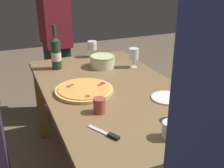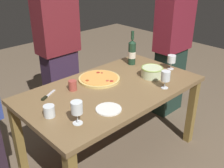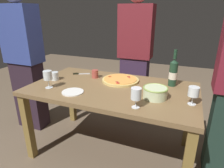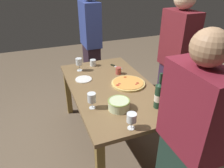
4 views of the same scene
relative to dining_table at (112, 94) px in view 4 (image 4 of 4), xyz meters
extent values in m
plane|color=brown|center=(0.00, 0.00, -0.66)|extent=(8.00, 8.00, 0.00)
cube|color=brown|center=(0.00, 0.00, 0.07)|extent=(1.60, 0.90, 0.04)
cube|color=olive|center=(-0.74, -0.40, -0.30)|extent=(0.07, 0.07, 0.71)
cube|color=olive|center=(-0.74, 0.40, -0.30)|extent=(0.07, 0.07, 0.71)
cube|color=olive|center=(0.74, 0.40, -0.30)|extent=(0.07, 0.07, 0.71)
cylinder|color=#D6B968|center=(0.02, 0.19, 0.10)|extent=(0.39, 0.39, 0.02)
cylinder|color=#E79D47|center=(0.02, 0.19, 0.12)|extent=(0.35, 0.35, 0.01)
cylinder|color=#AB271F|center=(0.04, 0.05, 0.12)|extent=(0.03, 0.03, 0.00)
cylinder|color=#AC3C1A|center=(-0.11, 0.21, 0.12)|extent=(0.03, 0.03, 0.00)
cylinder|color=#AF3A2A|center=(0.10, 0.25, 0.12)|extent=(0.02, 0.02, 0.00)
cylinder|color=#A02A1E|center=(0.08, 0.28, 0.12)|extent=(0.03, 0.03, 0.00)
cylinder|color=#B43F2E|center=(0.02, 0.08, 0.12)|extent=(0.03, 0.03, 0.00)
cylinder|color=beige|center=(0.43, -0.10, 0.14)|extent=(0.20, 0.20, 0.09)
torus|color=#91B153|center=(0.43, -0.10, 0.18)|extent=(0.21, 0.21, 0.01)
cylinder|color=#1D3A27|center=(0.53, 0.26, 0.21)|extent=(0.08, 0.08, 0.23)
cone|color=#1D3A27|center=(0.53, 0.26, 0.34)|extent=(0.08, 0.08, 0.04)
cylinder|color=#1D3A27|center=(0.53, 0.26, 0.40)|extent=(0.03, 0.03, 0.09)
cylinder|color=silver|center=(0.53, 0.26, 0.20)|extent=(0.08, 0.08, 0.07)
cylinder|color=white|center=(0.32, -0.33, 0.09)|extent=(0.06, 0.06, 0.00)
cylinder|color=white|center=(0.32, -0.33, 0.13)|extent=(0.01, 0.01, 0.07)
cylinder|color=white|center=(0.32, -0.33, 0.21)|extent=(0.08, 0.08, 0.09)
cylinder|color=white|center=(0.72, -0.11, 0.09)|extent=(0.06, 0.06, 0.00)
cylinder|color=white|center=(0.72, -0.11, 0.13)|extent=(0.01, 0.01, 0.07)
cylinder|color=white|center=(0.72, -0.11, 0.20)|extent=(0.08, 0.08, 0.07)
cylinder|color=maroon|center=(0.72, -0.11, 0.18)|extent=(0.07, 0.07, 0.03)
cylinder|color=white|center=(-0.56, -0.24, 0.09)|extent=(0.07, 0.07, 0.00)
cylinder|color=white|center=(-0.56, -0.24, 0.14)|extent=(0.01, 0.01, 0.08)
cylinder|color=white|center=(-0.56, -0.24, 0.22)|extent=(0.08, 0.08, 0.09)
cylinder|color=white|center=(-0.65, -0.03, 0.14)|extent=(0.08, 0.08, 0.09)
cylinder|color=#A9463C|center=(-0.28, 0.19, 0.14)|extent=(0.07, 0.07, 0.09)
cylinder|color=white|center=(-0.28, -0.26, 0.10)|extent=(0.20, 0.20, 0.01)
cube|color=silver|center=(-0.46, 0.26, 0.10)|extent=(0.14, 0.08, 0.01)
cube|color=black|center=(-0.54, 0.22, 0.10)|extent=(0.07, 0.05, 0.02)
cube|color=maroon|center=(1.10, 0.14, 0.46)|extent=(0.45, 0.24, 0.61)
sphere|color=tan|center=(1.10, 0.14, 0.87)|extent=(0.22, 0.22, 0.22)
cube|color=#2B1D29|center=(-1.17, 0.10, -0.22)|extent=(0.36, 0.20, 0.87)
cube|color=#31428E|center=(-1.17, 0.10, 0.54)|extent=(0.42, 0.24, 0.65)
cube|color=#34223B|center=(0.00, 0.82, -0.22)|extent=(0.36, 0.20, 0.87)
cube|color=maroon|center=(0.00, 0.82, 0.54)|extent=(0.42, 0.24, 0.65)
camera|label=1|loc=(-1.57, 0.66, 0.86)|focal=43.94mm
camera|label=2|loc=(-1.45, -1.52, 1.14)|focal=42.81mm
camera|label=3|loc=(0.64, -1.60, 0.77)|focal=30.71mm
camera|label=4|loc=(1.92, -0.74, 1.24)|focal=33.55mm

